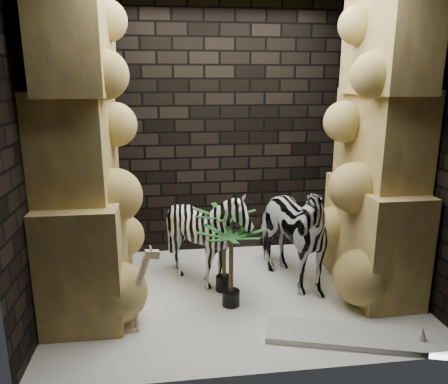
{
  "coord_description": "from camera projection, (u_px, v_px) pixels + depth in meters",
  "views": [
    {
      "loc": [
        -0.65,
        -3.98,
        2.12
      ],
      "look_at": [
        -0.1,
        0.15,
        1.03
      ],
      "focal_mm": 35.01,
      "sensor_mm": 36.0,
      "label": 1
    }
  ],
  "objects": [
    {
      "name": "floor",
      "position": [
        235.0,
        294.0,
        4.43
      ],
      "size": [
        3.5,
        3.5,
        0.0
      ],
      "primitive_type": "plane",
      "color": "white",
      "rests_on": "ground"
    },
    {
      "name": "palm_front",
      "position": [
        224.0,
        250.0,
        4.41
      ],
      "size": [
        0.36,
        0.36,
        0.88
      ],
      "primitive_type": null,
      "color": "#1B4924",
      "rests_on": "floor"
    },
    {
      "name": "giraffe_toy",
      "position": [
        123.0,
        291.0,
        3.67
      ],
      "size": [
        0.42,
        0.23,
        0.77
      ],
      "primitive_type": null,
      "rotation": [
        0.0,
        0.0,
        0.27
      ],
      "color": "beige",
      "rests_on": "floor"
    },
    {
      "name": "rock_pillar_right",
      "position": [
        381.0,
        144.0,
        4.24
      ],
      "size": [
        0.58,
        1.25,
        3.0
      ],
      "primitive_type": null,
      "color": "#E3BC66",
      "rests_on": "floor"
    },
    {
      "name": "wall_front",
      "position": [
        267.0,
        176.0,
        2.86
      ],
      "size": [
        3.5,
        0.0,
        3.5
      ],
      "primitive_type": "plane",
      "rotation": [
        -1.57,
        0.0,
        0.0
      ],
      "color": "black",
      "rests_on": "ground"
    },
    {
      "name": "wall_back",
      "position": [
        220.0,
        132.0,
        5.26
      ],
      "size": [
        3.5,
        0.0,
        3.5
      ],
      "primitive_type": "plane",
      "rotation": [
        1.57,
        0.0,
        0.0
      ],
      "color": "black",
      "rests_on": "ground"
    },
    {
      "name": "palm_back",
      "position": [
        231.0,
        267.0,
        4.12
      ],
      "size": [
        0.36,
        0.36,
        0.78
      ],
      "primitive_type": null,
      "color": "#1B4924",
      "rests_on": "floor"
    },
    {
      "name": "zebra_left",
      "position": [
        207.0,
        241.0,
        4.53
      ],
      "size": [
        0.94,
        1.13,
        0.97
      ],
      "primitive_type": "imported",
      "rotation": [
        0.0,
        0.0,
        -0.07
      ],
      "color": "white",
      "rests_on": "floor"
    },
    {
      "name": "rock_pillar_left",
      "position": [
        81.0,
        151.0,
        3.88
      ],
      "size": [
        0.68,
        1.3,
        3.0
      ],
      "primitive_type": null,
      "color": "#E3BC66",
      "rests_on": "floor"
    },
    {
      "name": "surfboard",
      "position": [
        355.0,
        337.0,
        3.65
      ],
      "size": [
        1.53,
        0.77,
        0.05
      ],
      "primitive_type": "cube",
      "rotation": [
        0.0,
        0.0,
        -0.29
      ],
      "color": "silver",
      "rests_on": "floor"
    },
    {
      "name": "wall_left",
      "position": [
        40.0,
        151.0,
        3.83
      ],
      "size": [
        0.0,
        3.0,
        3.0
      ],
      "primitive_type": "plane",
      "rotation": [
        1.57,
        0.0,
        1.57
      ],
      "color": "black",
      "rests_on": "ground"
    },
    {
      "name": "zebra_right",
      "position": [
        286.0,
        222.0,
        4.5
      ],
      "size": [
        0.95,
        1.29,
        1.36
      ],
      "primitive_type": "imported",
      "rotation": [
        0.0,
        0.0,
        0.32
      ],
      "color": "white",
      "rests_on": "floor"
    },
    {
      "name": "wall_right",
      "position": [
        412.0,
        144.0,
        4.28
      ],
      "size": [
        0.0,
        3.0,
        3.0
      ],
      "primitive_type": "plane",
      "rotation": [
        1.57,
        0.0,
        -1.57
      ],
      "color": "black",
      "rests_on": "ground"
    }
  ]
}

